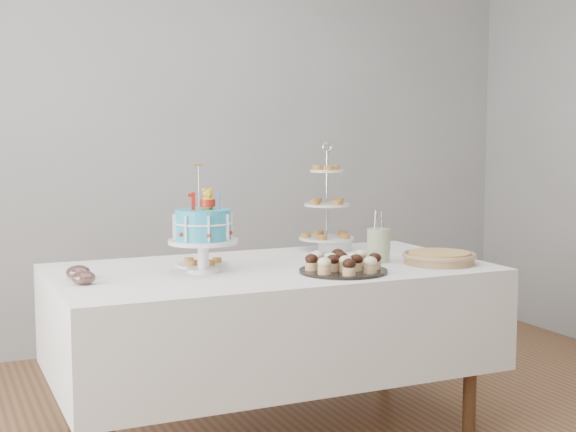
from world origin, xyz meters
name	(u,v)px	position (x,y,z in m)	size (l,w,h in m)	color
walls	(300,137)	(0.00, 0.00, 1.35)	(5.04, 4.04, 2.70)	gray
table	(271,317)	(0.00, 0.30, 0.54)	(1.92, 1.02, 0.77)	silver
birthday_cake	(203,243)	(-0.32, 0.29, 0.90)	(0.30, 0.30, 0.46)	white
cupcake_tray	(343,263)	(0.22, 0.04, 0.81)	(0.38, 0.38, 0.09)	black
pie	(439,257)	(0.73, 0.06, 0.80)	(0.34, 0.34, 0.05)	tan
tiered_stand	(327,205)	(0.46, 0.65, 1.00)	(0.28, 0.28, 0.55)	silver
plate_stack	(335,243)	(0.50, 0.65, 0.80)	(0.17, 0.17, 0.07)	white
pastry_plate	(203,262)	(-0.27, 0.45, 0.79)	(0.23, 0.23, 0.03)	white
jam_bowl_a	(83,278)	(-0.84, 0.22, 0.80)	(0.09, 0.09, 0.06)	silver
jam_bowl_b	(78,273)	(-0.84, 0.34, 0.80)	(0.10, 0.10, 0.06)	silver
utensil_pitcher	(378,244)	(0.50, 0.22, 0.85)	(0.11, 0.11, 0.24)	beige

